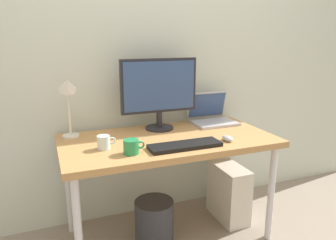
{
  "coord_description": "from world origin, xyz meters",
  "views": [
    {
      "loc": [
        -0.74,
        -1.88,
        1.36
      ],
      "look_at": [
        0.0,
        0.0,
        0.83
      ],
      "focal_mm": 34.77,
      "sensor_mm": 36.0,
      "label": 1
    }
  ],
  "objects_px": {
    "desk": "(168,147)",
    "mouse": "(227,138)",
    "desk_lamp": "(68,94)",
    "laptop": "(211,115)",
    "glass_cup": "(104,142)",
    "computer_tower": "(229,192)",
    "coffee_mug": "(131,147)",
    "keyboard": "(185,145)",
    "monitor": "(159,90)",
    "wastebasket": "(154,222)"
  },
  "relations": [
    {
      "from": "desk",
      "to": "mouse",
      "type": "bearing_deg",
      "value": -31.2
    },
    {
      "from": "mouse",
      "to": "desk_lamp",
      "type": "bearing_deg",
      "value": 155.48
    },
    {
      "from": "laptop",
      "to": "glass_cup",
      "type": "bearing_deg",
      "value": -161.07
    },
    {
      "from": "laptop",
      "to": "computer_tower",
      "type": "distance_m",
      "value": 0.6
    },
    {
      "from": "desk_lamp",
      "to": "computer_tower",
      "type": "distance_m",
      "value": 1.36
    },
    {
      "from": "desk_lamp",
      "to": "coffee_mug",
      "type": "height_order",
      "value": "desk_lamp"
    },
    {
      "from": "laptop",
      "to": "glass_cup",
      "type": "relative_size",
      "value": 2.89
    },
    {
      "from": "keyboard",
      "to": "glass_cup",
      "type": "xyz_separation_m",
      "value": [
        -0.45,
        0.15,
        0.03
      ]
    },
    {
      "from": "coffee_mug",
      "to": "computer_tower",
      "type": "relative_size",
      "value": 0.29
    },
    {
      "from": "desk",
      "to": "keyboard",
      "type": "bearing_deg",
      "value": -82.95
    },
    {
      "from": "desk",
      "to": "computer_tower",
      "type": "height_order",
      "value": "desk"
    },
    {
      "from": "laptop",
      "to": "desk_lamp",
      "type": "relative_size",
      "value": 0.77
    },
    {
      "from": "desk_lamp",
      "to": "keyboard",
      "type": "bearing_deg",
      "value": -35.05
    },
    {
      "from": "monitor",
      "to": "laptop",
      "type": "height_order",
      "value": "monitor"
    },
    {
      "from": "desk",
      "to": "computer_tower",
      "type": "bearing_deg",
      "value": 4.3
    },
    {
      "from": "mouse",
      "to": "computer_tower",
      "type": "height_order",
      "value": "mouse"
    },
    {
      "from": "desk_lamp",
      "to": "keyboard",
      "type": "xyz_separation_m",
      "value": [
        0.61,
        -0.43,
        -0.28
      ]
    },
    {
      "from": "computer_tower",
      "to": "keyboard",
      "type": "bearing_deg",
      "value": -152.61
    },
    {
      "from": "desk_lamp",
      "to": "mouse",
      "type": "xyz_separation_m",
      "value": [
        0.91,
        -0.42,
        -0.27
      ]
    },
    {
      "from": "laptop",
      "to": "computer_tower",
      "type": "relative_size",
      "value": 0.76
    },
    {
      "from": "keyboard",
      "to": "monitor",
      "type": "bearing_deg",
      "value": 90.84
    },
    {
      "from": "monitor",
      "to": "desk_lamp",
      "type": "bearing_deg",
      "value": 179.95
    },
    {
      "from": "desk_lamp",
      "to": "coffee_mug",
      "type": "relative_size",
      "value": 3.37
    },
    {
      "from": "desk_lamp",
      "to": "wastebasket",
      "type": "height_order",
      "value": "desk_lamp"
    },
    {
      "from": "keyboard",
      "to": "desk",
      "type": "bearing_deg",
      "value": 97.05
    },
    {
      "from": "laptop",
      "to": "coffee_mug",
      "type": "height_order",
      "value": "laptop"
    },
    {
      "from": "desk",
      "to": "monitor",
      "type": "xyz_separation_m",
      "value": [
        0.02,
        0.22,
        0.34
      ]
    },
    {
      "from": "desk_lamp",
      "to": "glass_cup",
      "type": "bearing_deg",
      "value": -60.5
    },
    {
      "from": "keyboard",
      "to": "glass_cup",
      "type": "bearing_deg",
      "value": 161.97
    },
    {
      "from": "glass_cup",
      "to": "mouse",
      "type": "bearing_deg",
      "value": -10.1
    },
    {
      "from": "monitor",
      "to": "wastebasket",
      "type": "height_order",
      "value": "monitor"
    },
    {
      "from": "mouse",
      "to": "glass_cup",
      "type": "xyz_separation_m",
      "value": [
        -0.75,
        0.13,
        0.02
      ]
    },
    {
      "from": "desk_lamp",
      "to": "wastebasket",
      "type": "bearing_deg",
      "value": -29.65
    },
    {
      "from": "desk",
      "to": "monitor",
      "type": "bearing_deg",
      "value": 84.82
    },
    {
      "from": "mouse",
      "to": "laptop",
      "type": "bearing_deg",
      "value": 74.47
    },
    {
      "from": "desk",
      "to": "keyboard",
      "type": "distance_m",
      "value": 0.23
    },
    {
      "from": "coffee_mug",
      "to": "computer_tower",
      "type": "height_order",
      "value": "coffee_mug"
    },
    {
      "from": "laptop",
      "to": "keyboard",
      "type": "distance_m",
      "value": 0.62
    },
    {
      "from": "computer_tower",
      "to": "wastebasket",
      "type": "relative_size",
      "value": 1.4
    },
    {
      "from": "glass_cup",
      "to": "wastebasket",
      "type": "relative_size",
      "value": 0.37
    },
    {
      "from": "laptop",
      "to": "glass_cup",
      "type": "distance_m",
      "value": 0.92
    },
    {
      "from": "keyboard",
      "to": "computer_tower",
      "type": "distance_m",
      "value": 0.75
    },
    {
      "from": "glass_cup",
      "to": "wastebasket",
      "type": "xyz_separation_m",
      "value": [
        0.31,
        0.02,
        -0.6
      ]
    },
    {
      "from": "laptop",
      "to": "keyboard",
      "type": "xyz_separation_m",
      "value": [
        -0.42,
        -0.45,
        -0.05
      ]
    },
    {
      "from": "coffee_mug",
      "to": "wastebasket",
      "type": "distance_m",
      "value": 0.65
    },
    {
      "from": "monitor",
      "to": "glass_cup",
      "type": "height_order",
      "value": "monitor"
    },
    {
      "from": "monitor",
      "to": "wastebasket",
      "type": "bearing_deg",
      "value": -117.26
    },
    {
      "from": "mouse",
      "to": "computer_tower",
      "type": "bearing_deg",
      "value": 52.53
    },
    {
      "from": "laptop",
      "to": "computer_tower",
      "type": "height_order",
      "value": "laptop"
    },
    {
      "from": "mouse",
      "to": "wastebasket",
      "type": "distance_m",
      "value": 0.74
    }
  ]
}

